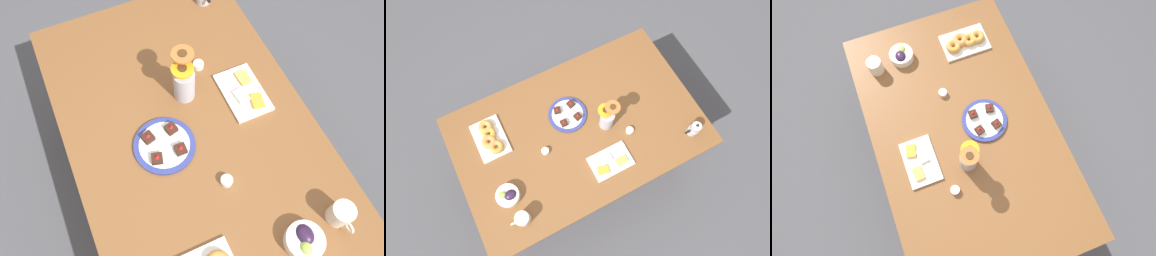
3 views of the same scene
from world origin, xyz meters
TOP-DOWN VIEW (x-y plane):
  - ground_plane at (0.00, 0.00)m, footprint 6.00×6.00m
  - dining_table at (0.00, 0.00)m, footprint 1.60×1.00m
  - coffee_mug at (0.54, 0.35)m, footprint 0.12×0.08m
  - grape_bowl at (0.56, 0.19)m, footprint 0.14×0.14m
  - cheese_platter at (-0.08, 0.28)m, footprint 0.26×0.17m
  - croissant_platter at (0.53, -0.21)m, footprint 0.19×0.28m
  - jam_cup_honey at (-0.29, 0.16)m, footprint 0.05×0.05m
  - jam_cup_berry at (0.25, 0.03)m, footprint 0.05×0.05m
  - dessert_plate at (0.01, -0.13)m, footprint 0.25×0.25m
  - flower_vase at (-0.18, 0.04)m, footprint 0.13×0.11m
  - moka_pot at (-0.65, 0.35)m, footprint 0.11×0.07m

SIDE VIEW (x-z plane):
  - ground_plane at x=0.00m, z-range 0.00..0.00m
  - dining_table at x=0.00m, z-range 0.28..1.02m
  - cheese_platter at x=-0.08m, z-range 0.74..0.76m
  - dessert_plate at x=0.01m, z-range 0.72..0.78m
  - jam_cup_honey at x=-0.29m, z-range 0.74..0.77m
  - jam_cup_berry at x=0.25m, z-range 0.74..0.77m
  - croissant_platter at x=0.53m, z-range 0.74..0.79m
  - grape_bowl at x=0.56m, z-range 0.74..0.80m
  - coffee_mug at x=0.54m, z-range 0.74..0.83m
  - moka_pot at x=-0.65m, z-range 0.73..0.85m
  - flower_vase at x=-0.18m, z-range 0.70..0.96m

